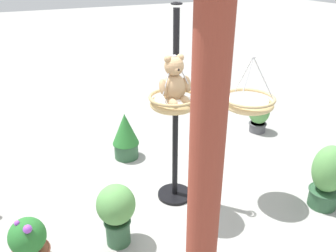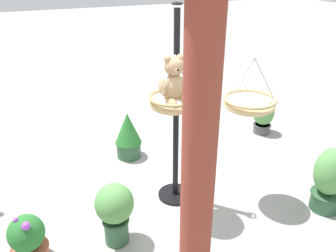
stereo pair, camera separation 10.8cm
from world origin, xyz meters
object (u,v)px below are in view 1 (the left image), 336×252
display_pole_central (175,146)px  hanging_basket_with_teddy (173,102)px  teddy_bear (175,83)px  potted_plant_small_succulent (29,243)px  greenhouse_pillar_right (205,187)px  hanging_basket_left_high (248,103)px  potted_plant_flowering_red (328,176)px  potted_plant_bushy_green (116,211)px  potted_plant_tall_leafy (259,115)px  potted_plant_fern_front (126,136)px

display_pole_central → hanging_basket_with_teddy: 0.75m
display_pole_central → teddy_bear: 0.97m
hanging_basket_with_teddy → potted_plant_small_succulent: (1.65, 0.15, -1.17)m
hanging_basket_with_teddy → greenhouse_pillar_right: size_ratio=0.20×
display_pole_central → potted_plant_small_succulent: 1.91m
greenhouse_pillar_right → potted_plant_small_succulent: size_ratio=5.07×
hanging_basket_with_teddy → greenhouse_pillar_right: 1.50m
hanging_basket_left_high → potted_plant_small_succulent: hanging_basket_left_high is taller
display_pole_central → hanging_basket_left_high: display_pole_central is taller
potted_plant_flowering_red → potted_plant_bushy_green: (2.51, -0.48, -0.01)m
teddy_bear → potted_plant_bushy_green: bearing=15.2°
hanging_basket_left_high → potted_plant_tall_leafy: hanging_basket_left_high is taller
potted_plant_tall_leafy → greenhouse_pillar_right: bearing=44.6°
hanging_basket_with_teddy → potted_plant_small_succulent: hanging_basket_with_teddy is taller
hanging_basket_with_teddy → teddy_bear: bearing=90.0°
teddy_bear → potted_plant_fern_front: (0.10, -1.48, -1.28)m
potted_plant_tall_leafy → potted_plant_small_succulent: bearing=20.2°
potted_plant_flowering_red → potted_plant_tall_leafy: (-0.58, -2.03, -0.12)m
display_pole_central → potted_plant_bushy_green: (0.92, 0.48, -0.32)m
potted_plant_flowering_red → potted_plant_tall_leafy: potted_plant_flowering_red is taller
hanging_basket_left_high → potted_plant_small_succulent: (2.56, 0.03, -1.05)m
potted_plant_flowering_red → teddy_bear: bearing=-21.5°
teddy_bear → hanging_basket_with_teddy: bearing=-90.0°
hanging_basket_with_teddy → potted_plant_tall_leafy: 2.90m
display_pole_central → hanging_basket_with_teddy: size_ratio=4.01×
display_pole_central → potted_plant_flowering_red: (-1.59, 0.96, -0.31)m
hanging_basket_left_high → potted_plant_fern_front: bearing=-57.4°
potted_plant_tall_leafy → potted_plant_small_succulent: (3.98, 1.46, -0.05)m
display_pole_central → hanging_basket_with_teddy: bearing=59.0°
teddy_bear → greenhouse_pillar_right: (0.46, 1.41, -0.24)m
potted_plant_tall_leafy → potted_plant_flowering_red: bearing=74.0°
potted_plant_flowering_red → hanging_basket_with_teddy: bearing=-22.2°
potted_plant_bushy_green → teddy_bear: bearing=-164.8°
teddy_bear → potted_plant_flowering_red: 2.24m
teddy_bear → potted_plant_fern_front: teddy_bear is taller
hanging_basket_with_teddy → potted_plant_bushy_green: hanging_basket_with_teddy is taller
potted_plant_flowering_red → potted_plant_small_succulent: (3.40, -0.56, -0.17)m
greenhouse_pillar_right → potted_plant_flowering_red: greenhouse_pillar_right is taller
teddy_bear → display_pole_central: bearing=-118.7°
potted_plant_flowering_red → potted_plant_tall_leafy: 2.11m
potted_plant_fern_front → potted_plant_tall_leafy: 2.43m
display_pole_central → potted_plant_fern_front: (0.25, -1.21, -0.37)m
potted_plant_fern_front → potted_plant_bushy_green: bearing=68.4°
display_pole_central → potted_plant_fern_front: bearing=-78.2°
potted_plant_fern_front → potted_plant_bushy_green: (0.67, 1.69, 0.05)m
display_pole_central → potted_plant_tall_leafy: (-2.18, -1.07, -0.43)m
potted_plant_bushy_green → hanging_basket_with_teddy: bearing=-163.2°
teddy_bear → potted_plant_bushy_green: 1.47m
hanging_basket_left_high → potted_plant_bushy_green: hanging_basket_left_high is taller
teddy_bear → potted_plant_small_succulent: 2.16m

